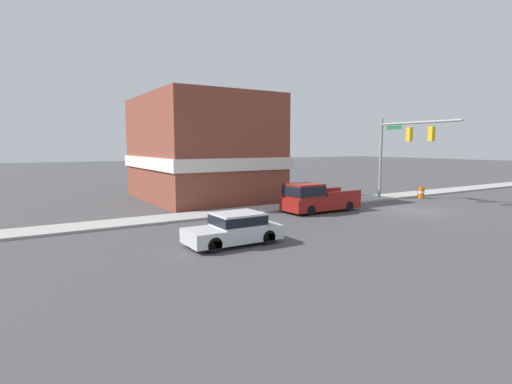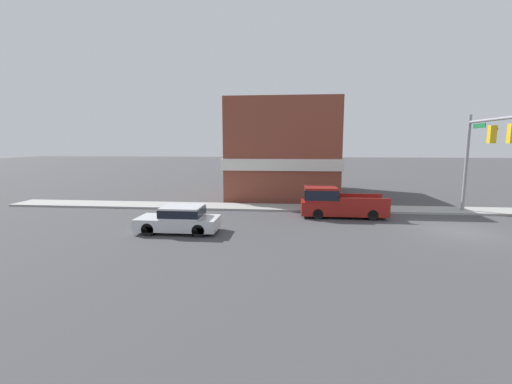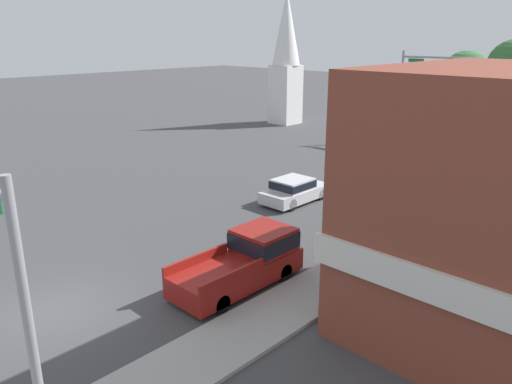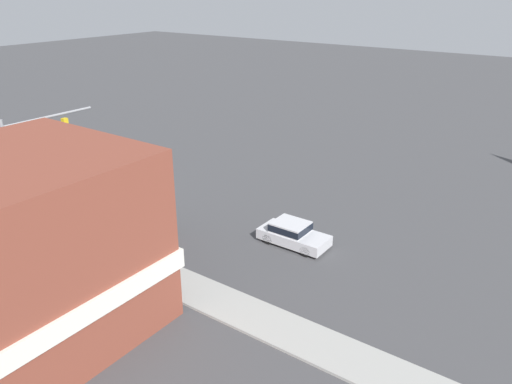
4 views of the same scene
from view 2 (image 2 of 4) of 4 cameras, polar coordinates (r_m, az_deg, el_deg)
ground_plane at (r=21.34m, az=30.79°, el=-5.72°), size 200.00×200.00×0.00m
sidewalk_curb at (r=26.48m, az=25.61°, el=-2.72°), size 2.40×60.00×0.14m
near_signal_assembly at (r=25.23m, az=34.01°, el=6.85°), size 6.91×0.49×6.57m
car_lead at (r=18.57m, az=-12.56°, el=-4.35°), size 1.89×4.25×1.40m
pickup_truck_parked at (r=22.52m, az=12.97°, el=-1.65°), size 2.05×5.34×1.92m
corner_brick_building at (r=32.16m, az=4.56°, el=6.90°), size 12.31×9.37×8.25m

